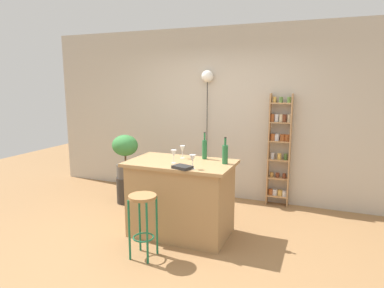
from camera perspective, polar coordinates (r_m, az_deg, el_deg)
ground at (r=4.25m, az=-3.52°, el=-16.39°), size 12.00×12.00×0.00m
back_wall at (r=5.64m, az=4.83°, el=5.09°), size 6.40×0.10×2.80m
kitchen_counter at (r=4.32m, az=-1.87°, el=-9.08°), size 1.31×0.78×0.95m
bar_stool at (r=3.78m, az=-8.31°, el=-11.37°), size 0.31×0.31×0.71m
spice_shelf at (r=5.38m, az=14.53°, el=-0.92°), size 0.34×0.14×1.75m
plant_stool at (r=5.59m, az=-11.00°, el=-7.58°), size 0.31×0.31×0.42m
potted_plant at (r=5.43m, az=-11.23°, el=-1.28°), size 0.42×0.37×0.68m
bottle_sauce_amber at (r=4.07m, az=5.61°, el=-1.65°), size 0.07×0.07×0.33m
bottle_vinegar at (r=4.31m, az=2.14°, el=-0.83°), size 0.06×0.06×0.35m
wine_glass_left at (r=4.35m, az=-1.63°, el=-0.90°), size 0.07×0.07×0.16m
wine_glass_center at (r=4.09m, az=-3.12°, el=-1.65°), size 0.07×0.07×0.16m
wine_glass_right at (r=3.80m, az=0.09°, el=-2.53°), size 0.07×0.07×0.16m
cookbook at (r=3.84m, az=-1.63°, el=-3.93°), size 0.25×0.21×0.03m
pendant_globe_light at (r=5.58m, az=2.61°, el=10.98°), size 0.19×0.19×2.11m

